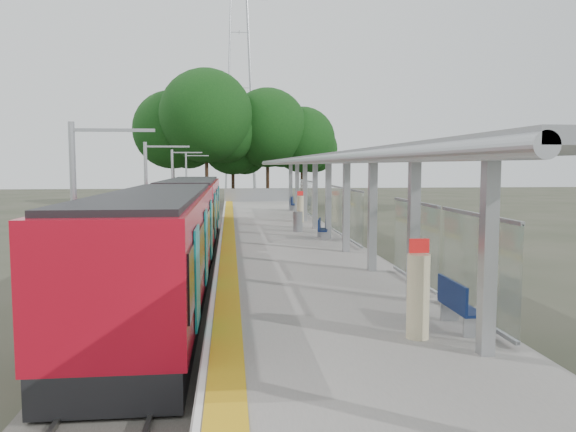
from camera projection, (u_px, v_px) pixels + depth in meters
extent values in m
cube|color=#59544C|center=(188.00, 253.00, 27.17)|extent=(3.00, 70.00, 0.24)
cube|color=gray|center=(281.00, 244.00, 27.60)|extent=(6.00, 50.00, 1.00)
cube|color=gold|center=(229.00, 234.00, 27.29)|extent=(0.60, 50.00, 0.02)
cube|color=#9EA0A5|center=(257.00, 195.00, 52.21)|extent=(6.00, 0.10, 1.20)
cube|color=black|center=(158.00, 298.00, 15.60)|extent=(2.50, 13.50, 0.70)
cube|color=red|center=(156.00, 241.00, 15.46)|extent=(2.65, 13.50, 2.50)
cube|color=black|center=(156.00, 240.00, 15.45)|extent=(2.72, 12.96, 1.20)
cube|color=black|center=(155.00, 194.00, 15.34)|extent=(2.40, 12.82, 0.15)
cube|color=#0C7979|center=(206.00, 246.00, 15.61)|extent=(0.04, 1.30, 2.00)
cylinder|color=black|center=(127.00, 370.00, 10.95)|extent=(2.20, 0.70, 0.70)
cube|color=black|center=(192.00, 236.00, 29.57)|extent=(2.50, 13.50, 0.70)
cube|color=red|center=(191.00, 205.00, 29.42)|extent=(2.65, 13.50, 2.50)
cube|color=black|center=(191.00, 204.00, 29.42)|extent=(2.72, 12.96, 1.20)
cube|color=black|center=(191.00, 181.00, 29.31)|extent=(2.40, 12.82, 0.15)
cube|color=#0C7979|center=(217.00, 208.00, 29.58)|extent=(0.04, 1.30, 2.00)
cylinder|color=black|center=(185.00, 255.00, 24.91)|extent=(2.20, 0.70, 0.70)
cube|color=black|center=(179.00, 224.00, 22.46)|extent=(2.30, 0.80, 2.40)
cube|color=#9EA0A5|center=(488.00, 257.00, 9.77)|extent=(0.25, 0.25, 3.50)
cube|color=#9EA0A5|center=(414.00, 230.00, 13.73)|extent=(0.25, 0.25, 3.50)
cube|color=#9EA0A5|center=(372.00, 216.00, 17.69)|extent=(0.25, 0.25, 3.50)
cube|color=#9EA0A5|center=(346.00, 207.00, 21.65)|extent=(0.25, 0.25, 3.50)
cube|color=#9EA0A5|center=(328.00, 200.00, 25.62)|extent=(0.25, 0.25, 3.50)
cube|color=#9EA0A5|center=(315.00, 196.00, 29.58)|extent=(0.25, 0.25, 3.50)
cube|color=#9EA0A5|center=(305.00, 192.00, 33.54)|extent=(0.25, 0.25, 3.50)
cube|color=#9EA0A5|center=(297.00, 189.00, 37.50)|extent=(0.25, 0.25, 3.50)
cube|color=#9EA0A5|center=(291.00, 187.00, 41.47)|extent=(0.25, 0.25, 3.50)
cube|color=gray|center=(327.00, 160.00, 23.43)|extent=(3.20, 38.00, 0.16)
cylinder|color=#9EA0A5|center=(291.00, 161.00, 23.28)|extent=(0.24, 38.00, 0.24)
cube|color=silver|center=(476.00, 267.00, 11.87)|extent=(0.05, 3.70, 2.20)
cube|color=silver|center=(414.00, 241.00, 15.83)|extent=(0.05, 3.70, 2.20)
cube|color=silver|center=(353.00, 216.00, 23.76)|extent=(0.05, 3.70, 2.20)
cube|color=silver|center=(335.00, 209.00, 27.72)|extent=(0.05, 3.70, 2.20)
cube|color=silver|center=(312.00, 199.00, 35.64)|extent=(0.05, 3.70, 2.20)
cube|color=silver|center=(304.00, 196.00, 39.61)|extent=(0.05, 3.70, 2.20)
cylinder|color=#382316|center=(173.00, 181.00, 59.36)|extent=(0.36, 0.36, 5.39)
sphere|color=#184614|center=(172.00, 130.00, 58.87)|extent=(8.19, 8.19, 8.19)
cylinder|color=#382316|center=(207.00, 178.00, 57.05)|extent=(0.36, 0.36, 6.23)
sphere|color=#184614|center=(206.00, 116.00, 56.49)|extent=(9.46, 9.46, 9.46)
cylinder|color=#382316|center=(233.00, 185.00, 61.55)|extent=(0.36, 0.36, 4.50)
sphere|color=#184614|center=(233.00, 143.00, 61.15)|extent=(6.84, 6.84, 6.84)
cylinder|color=#382316|center=(268.00, 180.00, 60.62)|extent=(0.36, 0.36, 5.58)
sphere|color=#184614|center=(267.00, 128.00, 60.12)|extent=(8.48, 8.48, 8.48)
cylinder|color=#382316|center=(302.00, 183.00, 62.41)|extent=(0.36, 0.36, 4.78)
sphere|color=#184614|center=(302.00, 140.00, 61.98)|extent=(7.27, 7.27, 7.27)
cylinder|color=#9EA0A5|center=(75.00, 232.00, 13.87)|extent=(0.16, 0.16, 5.40)
cube|color=#9EA0A5|center=(113.00, 130.00, 13.75)|extent=(2.00, 0.08, 0.08)
cylinder|color=#9EA0A5|center=(146.00, 201.00, 25.76)|extent=(0.16, 0.16, 5.40)
cube|color=#9EA0A5|center=(167.00, 147.00, 25.64)|extent=(2.00, 0.08, 0.08)
cylinder|color=#9EA0A5|center=(173.00, 190.00, 37.65)|extent=(0.16, 0.16, 5.40)
cube|color=#9EA0A5|center=(187.00, 153.00, 37.53)|extent=(2.00, 0.08, 0.08)
cylinder|color=#9EA0A5|center=(186.00, 184.00, 49.54)|extent=(0.16, 0.16, 5.40)
cube|color=#9EA0A5|center=(197.00, 156.00, 49.41)|extent=(2.00, 0.08, 0.08)
cube|color=#102050|center=(461.00, 307.00, 11.46)|extent=(0.45, 1.48, 0.06)
cube|color=#102050|center=(452.00, 293.00, 11.41)|extent=(0.07, 1.48, 0.54)
cube|color=#9EA0A5|center=(473.00, 326.00, 10.89)|extent=(0.39, 0.06, 0.43)
cube|color=#9EA0A5|center=(449.00, 311.00, 12.06)|extent=(0.39, 0.06, 0.43)
cube|color=#102050|center=(323.00, 230.00, 25.60)|extent=(0.69, 1.41, 0.05)
cube|color=#102050|center=(319.00, 224.00, 25.56)|extent=(0.35, 1.33, 0.50)
cube|color=#9EA0A5|center=(325.00, 236.00, 25.09)|extent=(0.36, 0.13, 0.40)
cube|color=#9EA0A5|center=(321.00, 233.00, 26.16)|extent=(0.36, 0.13, 0.40)
cube|color=#102050|center=(295.00, 204.00, 41.62)|extent=(0.73, 1.59, 0.06)
cube|color=#102050|center=(292.00, 200.00, 41.57)|extent=(0.34, 1.51, 0.56)
cube|color=#9EA0A5|center=(296.00, 208.00, 41.04)|extent=(0.41, 0.13, 0.45)
cube|color=#9EA0A5|center=(294.00, 207.00, 42.25)|extent=(0.41, 0.13, 0.45)
cylinder|color=beige|center=(418.00, 296.00, 10.80)|extent=(0.44, 0.44, 1.64)
cube|color=red|center=(419.00, 246.00, 10.72)|extent=(0.38, 0.07, 0.27)
cylinder|color=beige|center=(300.00, 209.00, 33.07)|extent=(0.41, 0.41, 1.55)
cube|color=red|center=(300.00, 193.00, 32.99)|extent=(0.36, 0.16, 0.26)
cylinder|color=#9EA0A5|center=(298.00, 222.00, 28.35)|extent=(0.59, 0.59, 1.00)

